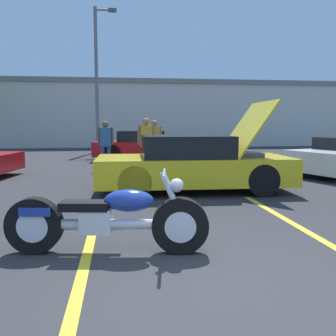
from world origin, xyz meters
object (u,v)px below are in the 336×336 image
at_px(spectator_near_motorcycle, 154,140).
at_px(spectator_by_show_car, 146,141).
at_px(motorcycle, 107,220).
at_px(show_car_hood_open, 193,164).
at_px(light_pole, 98,73).
at_px(spectator_midground, 106,141).
at_px(parked_car_mid_row, 145,146).

distance_m(spectator_near_motorcycle, spectator_by_show_car, 1.43).
xyz_separation_m(motorcycle, show_car_hood_open, (1.81, 3.94, 0.21)).
xyz_separation_m(light_pole, spectator_midground, (0.64, -8.37, -3.24)).
height_order(motorcycle, spectator_by_show_car, spectator_by_show_car).
relative_size(show_car_hood_open, spectator_midground, 2.70).
bearing_deg(light_pole, motorcycle, -86.77).
xyz_separation_m(light_pole, spectator_near_motorcycle, (2.26, -8.05, -3.22)).
xyz_separation_m(motorcycle, spectator_midground, (-0.29, 8.05, 0.55)).
bearing_deg(spectator_by_show_car, parked_car_mid_row, 86.84).
xyz_separation_m(spectator_near_motorcycle, spectator_by_show_car, (-0.37, -1.38, 0.03)).
bearing_deg(spectator_midground, motorcycle, -87.93).
bearing_deg(spectator_midground, spectator_near_motorcycle, 11.01).
bearing_deg(spectator_midground, spectator_by_show_car, -40.19).
height_order(parked_car_mid_row, spectator_midground, spectator_midground).
bearing_deg(spectator_near_motorcycle, spectator_by_show_car, -105.23).
xyz_separation_m(light_pole, show_car_hood_open, (2.73, -12.48, -3.58)).
distance_m(light_pole, spectator_near_motorcycle, 8.96).
xyz_separation_m(parked_car_mid_row, spectator_by_show_car, (-0.24, -4.36, 0.41)).
bearing_deg(show_car_hood_open, parked_car_mid_row, 96.13).
relative_size(spectator_by_show_car, spectator_midground, 1.05).
height_order(parked_car_mid_row, spectator_by_show_car, spectator_by_show_car).
bearing_deg(show_car_hood_open, light_pole, 103.84).
distance_m(light_pole, motorcycle, 16.88).
relative_size(light_pole, spectator_near_motorcycle, 4.65).
relative_size(light_pole, show_car_hood_open, 1.76).
xyz_separation_m(spectator_near_motorcycle, spectator_midground, (-1.63, -0.32, -0.02)).
bearing_deg(parked_car_mid_row, spectator_near_motorcycle, -82.02).
bearing_deg(parked_car_mid_row, show_car_hood_open, -79.93).
bearing_deg(motorcycle, spectator_midground, 99.68).
distance_m(spectator_by_show_car, spectator_midground, 1.64).
distance_m(light_pole, spectator_midground, 8.99).
bearing_deg(light_pole, spectator_midground, -85.65).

